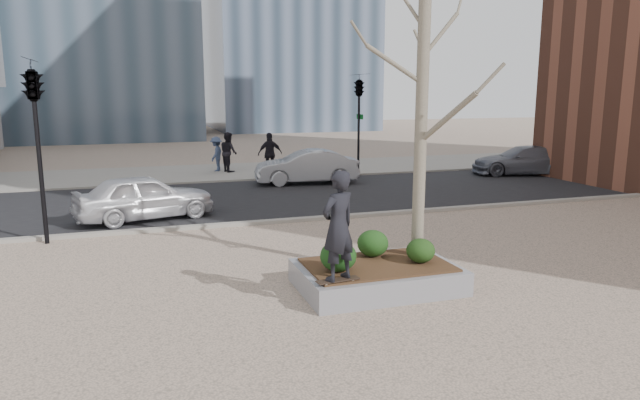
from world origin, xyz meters
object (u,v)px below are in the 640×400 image
object	(u,v)px
skateboarder	(338,226)
skateboard	(338,281)
planter	(377,277)
police_car	(144,197)

from	to	relation	value
skateboarder	skateboard	bearing A→B (deg)	-114.40
planter	skateboard	bearing A→B (deg)	-145.70
skateboard	police_car	world-z (taller)	police_car
planter	skateboarder	xyz separation A→B (m)	(-1.07, -0.73, 1.26)
planter	skateboard	world-z (taller)	skateboard
skateboard	planter	bearing A→B (deg)	28.11
skateboarder	police_car	distance (m)	8.89
skateboarder	police_car	bearing A→B (deg)	-94.48
skateboarder	police_car	size ratio (longest dim) A/B	0.48
skateboard	police_car	distance (m)	8.85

